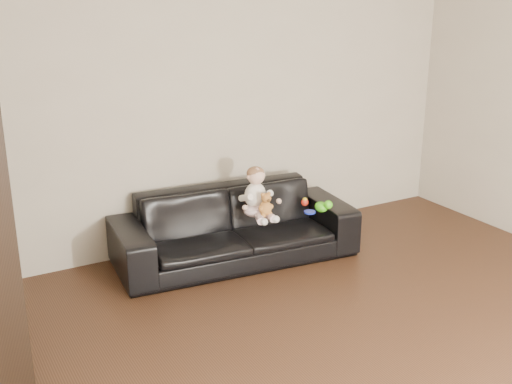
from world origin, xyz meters
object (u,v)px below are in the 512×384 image
sofa (235,226)px  toy_blue_disc (310,212)px  toy_green (321,207)px  baby (257,195)px  teddy_bear (266,204)px  toy_rattle (305,202)px

sofa → toy_blue_disc: (0.61, -0.25, 0.10)m
toy_green → baby: bearing=163.2°
teddy_bear → baby: bearing=94.3°
sofa → teddy_bear: bearing=-50.5°
sofa → baby: bearing=-30.1°
baby → toy_blue_disc: baby is taller
sofa → toy_green: size_ratio=15.70×
sofa → baby: baby is taller
toy_green → toy_blue_disc: (-0.10, 0.03, -0.04)m
sofa → teddy_bear: (0.16, -0.24, 0.25)m
teddy_bear → toy_blue_disc: teddy_bear is taller
baby → toy_green: size_ratio=3.35×
sofa → teddy_bear: 0.38m
baby → teddy_bear: (0.01, -0.13, -0.04)m
baby → toy_blue_disc: (0.45, -0.14, -0.19)m
toy_rattle → toy_blue_disc: toy_rattle is taller
sofa → toy_rattle: bearing=-1.2°
sofa → toy_blue_disc: sofa is taller
toy_green → toy_rattle: size_ratio=1.94×
sofa → toy_rattle: (0.67, -0.08, 0.13)m
baby → teddy_bear: bearing=-72.6°
baby → toy_rattle: 0.54m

